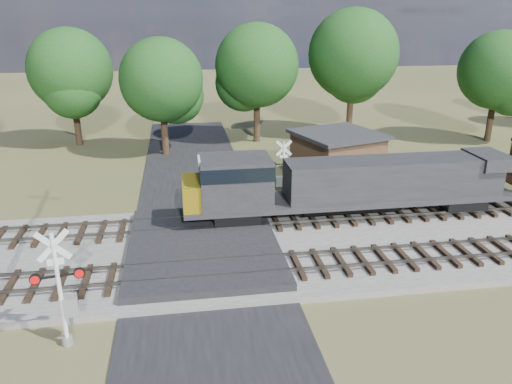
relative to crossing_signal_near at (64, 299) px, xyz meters
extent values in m
plane|color=#454A27|center=(4.97, 5.69, -1.81)|extent=(160.00, 160.00, 0.00)
cube|color=gray|center=(14.97, 6.19, -1.66)|extent=(140.00, 10.00, 0.30)
cube|color=black|center=(4.97, 5.69, -1.77)|extent=(7.00, 60.00, 0.08)
cube|color=#262628|center=(4.97, 6.19, -1.50)|extent=(7.00, 9.00, 0.62)
cube|color=black|center=(6.97, 3.69, -1.42)|extent=(44.00, 2.60, 0.18)
cube|color=#5A564D|center=(14.97, 2.97, -1.26)|extent=(140.00, 0.08, 0.15)
cube|color=#5A564D|center=(14.97, 4.40, -1.26)|extent=(140.00, 0.08, 0.15)
cube|color=black|center=(6.97, 8.69, -1.42)|extent=(44.00, 2.60, 0.18)
cube|color=#5A564D|center=(14.97, 7.97, -1.26)|extent=(140.00, 0.08, 0.15)
cube|color=#5A564D|center=(14.97, 9.40, -1.26)|extent=(140.00, 0.08, 0.15)
cylinder|color=silver|center=(-0.09, -0.01, 0.30)|extent=(0.15, 0.15, 4.23)
cylinder|color=gray|center=(-0.09, -0.01, -1.66)|extent=(0.38, 0.38, 0.32)
cube|color=silver|center=(-0.09, -0.01, 1.99)|extent=(1.10, 0.22, 1.11)
cube|color=silver|center=(-0.09, -0.01, 1.99)|extent=(1.10, 0.22, 1.11)
cube|color=silver|center=(-0.09, -0.01, 1.41)|extent=(0.53, 0.12, 0.23)
cube|color=black|center=(-0.09, -0.01, 0.88)|extent=(1.68, 0.34, 0.06)
cylinder|color=red|center=(-0.77, -0.13, 0.88)|extent=(0.39, 0.17, 0.38)
cylinder|color=red|center=(0.59, 0.10, 0.88)|extent=(0.39, 0.17, 0.38)
cube|color=gray|center=(0.17, 0.03, -0.33)|extent=(0.52, 0.39, 0.69)
cylinder|color=silver|center=(10.14, 12.40, 0.05)|extent=(0.13, 0.13, 3.73)
cylinder|color=gray|center=(10.14, 12.40, -1.67)|extent=(0.34, 0.34, 0.28)
cube|color=silver|center=(10.14, 12.40, 1.54)|extent=(0.98, 0.05, 0.98)
cube|color=silver|center=(10.14, 12.40, 1.54)|extent=(0.98, 0.05, 0.98)
cube|color=silver|center=(10.14, 12.40, 1.03)|extent=(0.47, 0.03, 0.21)
cube|color=black|center=(10.14, 12.40, 0.56)|extent=(1.49, 0.08, 0.06)
cylinder|color=red|center=(10.75, 12.39, 0.56)|extent=(0.34, 0.10, 0.34)
cylinder|color=red|center=(9.54, 12.41, 0.56)|extent=(0.34, 0.10, 0.34)
cube|color=gray|center=(9.91, 12.40, -0.51)|extent=(0.42, 0.29, 0.61)
cube|color=#4F2F21|center=(14.40, 15.39, -0.21)|extent=(5.76, 5.76, 3.21)
cube|color=#2B2B2D|center=(14.40, 15.39, 1.51)|extent=(6.34, 6.34, 0.23)
cylinder|color=black|center=(-4.47, 28.48, 0.63)|extent=(0.56, 0.56, 4.89)
sphere|color=#133D15|center=(-4.47, 28.48, 4.54)|extent=(6.84, 6.84, 6.84)
cylinder|color=black|center=(2.97, 24.09, 0.48)|extent=(0.56, 0.56, 4.58)
sphere|color=#133D15|center=(2.97, 24.09, 4.14)|extent=(6.41, 6.41, 6.41)
cylinder|color=black|center=(10.89, 27.35, 0.71)|extent=(0.56, 0.56, 5.06)
sphere|color=#133D15|center=(10.89, 27.35, 4.76)|extent=(7.08, 7.08, 7.08)
cylinder|color=black|center=(19.61, 28.11, 1.01)|extent=(0.56, 0.56, 5.65)
sphere|color=#133D15|center=(19.61, 28.11, 5.53)|extent=(7.91, 7.91, 7.91)
cylinder|color=black|center=(31.23, 24.31, 0.56)|extent=(0.56, 0.56, 4.74)
sphere|color=#133D15|center=(31.23, 24.31, 4.35)|extent=(6.64, 6.64, 6.64)
camera|label=1|loc=(4.14, -15.34, 9.11)|focal=35.00mm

